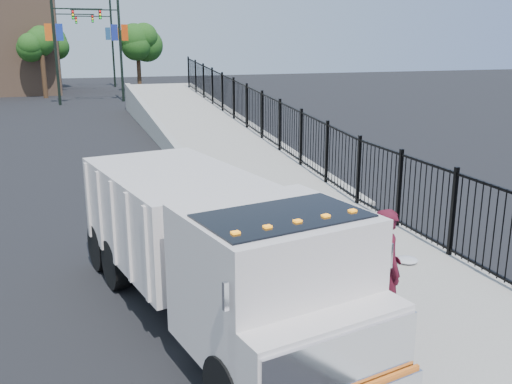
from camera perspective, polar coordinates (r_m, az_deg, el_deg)
name	(u,v)px	position (r m, az deg, el deg)	size (l,w,h in m)	color
ground	(289,282)	(10.89, 3.31, -8.97)	(120.00, 120.00, 0.00)	black
sidewalk	(441,311)	(10.15, 17.99, -11.25)	(3.55, 12.00, 0.12)	#9E998E
curb	(336,328)	(9.21, 7.99, -13.29)	(0.30, 12.00, 0.16)	#ADAAA3
ramp	(204,138)	(26.26, -5.21, 5.36)	(3.95, 24.00, 1.70)	#9E998E
iron_fence	(262,130)	(22.70, 0.59, 6.18)	(0.10, 28.00, 1.80)	black
truck	(213,244)	(8.94, -4.32, -5.21)	(3.60, 7.27, 2.38)	black
worker	(386,269)	(8.92, 12.85, -7.49)	(0.69, 0.45, 1.90)	#4E0F1E
debris	(407,260)	(11.81, 14.86, -6.57)	(0.44, 0.44, 0.11)	silver
light_pole_0	(59,39)	(41.33, -19.07, 14.26)	(3.77, 0.22, 8.00)	black
light_pole_1	(116,39)	(42.50, -13.87, 14.64)	(3.78, 0.22, 8.00)	black
light_pole_2	(59,39)	(50.86, -19.07, 14.28)	(3.77, 0.22, 8.00)	black
light_pole_3	(109,39)	(55.50, -14.51, 14.63)	(3.78, 0.22, 8.00)	black
tree_0	(41,45)	(46.72, -20.70, 13.58)	(2.21, 2.21, 5.11)	#382314
tree_1	(138,44)	(50.44, -11.76, 14.30)	(2.56, 2.56, 5.28)	#382314
tree_2	(52,43)	(56.03, -19.76, 13.81)	(2.65, 2.65, 5.32)	#382314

